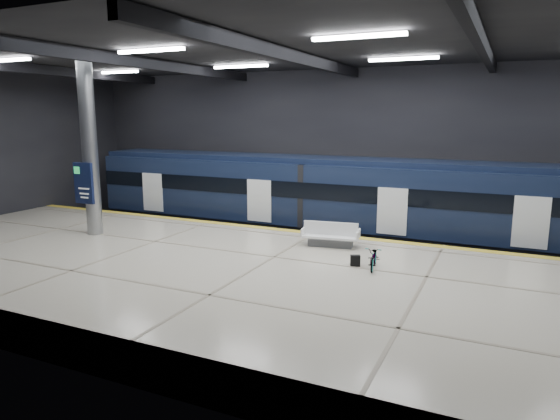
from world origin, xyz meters
The scene contains 10 objects.
ground centered at (0.00, 0.00, 0.00)m, with size 30.00×30.00×0.00m, color black.
room_shell centered at (0.00, 0.00, 5.72)m, with size 30.10×16.10×8.05m.
platform centered at (0.00, -2.50, 0.55)m, with size 30.00×11.00×1.10m, color beige.
safety_strip centered at (0.00, 2.75, 1.11)m, with size 30.00×0.40×0.01m, color gold.
rails centered at (0.00, 5.50, 0.08)m, with size 30.00×1.52×0.16m.
train centered at (1.61, 5.50, 2.06)m, with size 29.40×2.84×3.79m.
bench centered at (1.26, 1.12, 1.42)m, with size 2.15×1.13×0.91m.
bicycle centered at (3.37, -0.85, 1.46)m, with size 0.48×1.39×0.73m, color #99999E.
pannier_bag centered at (2.77, -0.85, 1.28)m, with size 0.30×0.18×0.35m, color black.
info_column centered at (-8.00, -1.03, 4.46)m, with size 0.90×0.78×6.90m.
Camera 1 is at (7.01, -15.62, 5.80)m, focal length 32.00 mm.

